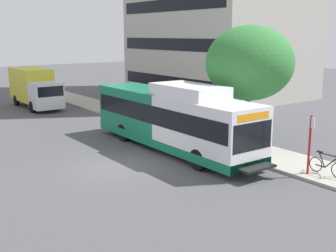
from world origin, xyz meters
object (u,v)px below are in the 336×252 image
(bus_stop_sign_pole, at_px, (310,140))
(street_tree_near_stop, at_px, (250,63))
(box_truck_background, at_px, (35,87))
(transit_bus, at_px, (173,119))
(bicycle_parked, at_px, (327,165))

(bus_stop_sign_pole, bearing_deg, street_tree_near_stop, 73.24)
(box_truck_background, bearing_deg, street_tree_near_stop, -75.74)
(transit_bus, bearing_deg, box_truck_background, 94.22)
(transit_bus, height_order, street_tree_near_stop, street_tree_near_stop)
(transit_bus, bearing_deg, bus_stop_sign_pole, -73.09)
(transit_bus, distance_m, bicycle_parked, 8.15)
(bus_stop_sign_pole, relative_size, box_truck_background, 0.37)
(transit_bus, distance_m, street_tree_near_stop, 5.07)
(transit_bus, height_order, box_truck_background, transit_bus)
(bicycle_parked, height_order, street_tree_near_stop, street_tree_near_stop)
(bicycle_parked, bearing_deg, transit_bus, 109.36)
(street_tree_near_stop, bearing_deg, box_truck_background, 104.26)
(transit_bus, bearing_deg, street_tree_near_stop, -27.50)
(bicycle_parked, relative_size, street_tree_near_stop, 0.27)
(transit_bus, relative_size, bus_stop_sign_pole, 4.71)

